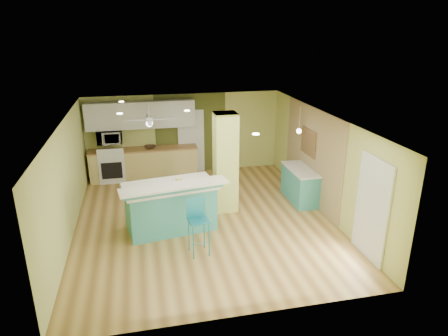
{
  "coord_description": "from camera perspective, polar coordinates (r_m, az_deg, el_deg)",
  "views": [
    {
      "loc": [
        -1.38,
        -8.61,
        4.44
      ],
      "look_at": [
        0.59,
        0.4,
        1.15
      ],
      "focal_mm": 32.0,
      "sensor_mm": 36.0,
      "label": 1
    }
  ],
  "objects": [
    {
      "name": "floor",
      "position": [
        9.79,
        -2.91,
        -7.39
      ],
      "size": [
        6.0,
        7.0,
        0.01
      ],
      "primitive_type": "cube",
      "color": "olive",
      "rests_on": "ground"
    },
    {
      "name": "ceiling",
      "position": [
        8.93,
        -3.18,
        7.1
      ],
      "size": [
        6.0,
        7.0,
        0.01
      ],
      "primitive_type": "cube",
      "color": "white",
      "rests_on": "wall_back"
    },
    {
      "name": "wall_back",
      "position": [
        12.61,
        -5.67,
        4.89
      ],
      "size": [
        6.0,
        0.01,
        2.5
      ],
      "primitive_type": "cube",
      "color": "#BBC167",
      "rests_on": "floor"
    },
    {
      "name": "wall_front",
      "position": [
        6.18,
        2.43,
        -11.48
      ],
      "size": [
        6.0,
        0.01,
        2.5
      ],
      "primitive_type": "cube",
      "color": "#BBC167",
      "rests_on": "floor"
    },
    {
      "name": "wall_left",
      "position": [
        9.33,
        -21.57,
        -1.8
      ],
      "size": [
        0.01,
        7.0,
        2.5
      ],
      "primitive_type": "cube",
      "color": "#BBC167",
      "rests_on": "floor"
    },
    {
      "name": "wall_right",
      "position": [
        10.18,
        13.89,
        0.78
      ],
      "size": [
        0.01,
        7.0,
        2.5
      ],
      "primitive_type": "cube",
      "color": "#BBC167",
      "rests_on": "floor"
    },
    {
      "name": "wood_panel",
      "position": [
        10.68,
        12.43,
        1.8
      ],
      "size": [
        0.02,
        3.4,
        2.5
      ],
      "primitive_type": "cube",
      "color": "#907852",
      "rests_on": "floor"
    },
    {
      "name": "olive_accent",
      "position": [
        12.61,
        -4.76,
        4.93
      ],
      "size": [
        2.2,
        0.02,
        2.5
      ],
      "primitive_type": "cube",
      "color": "#494E1F",
      "rests_on": "floor"
    },
    {
      "name": "interior_door",
      "position": [
        12.65,
        -4.71,
        3.8
      ],
      "size": [
        0.82,
        0.05,
        2.0
      ],
      "primitive_type": "cube",
      "color": "silver",
      "rests_on": "floor"
    },
    {
      "name": "french_door",
      "position": [
        8.38,
        20.34,
        -5.53
      ],
      "size": [
        0.04,
        1.08,
        2.1
      ],
      "primitive_type": "cube",
      "color": "silver",
      "rests_on": "floor"
    },
    {
      "name": "column",
      "position": [
        9.87,
        0.21,
        0.78
      ],
      "size": [
        0.55,
        0.55,
        2.5
      ],
      "primitive_type": "cube",
      "color": "#C6D161",
      "rests_on": "floor"
    },
    {
      "name": "kitchen_run",
      "position": [
        12.46,
        -11.32,
        0.68
      ],
      "size": [
        3.25,
        0.63,
        0.94
      ],
      "color": "tan",
      "rests_on": "floor"
    },
    {
      "name": "stove",
      "position": [
        12.49,
        -15.67,
        0.3
      ],
      "size": [
        0.76,
        0.66,
        1.08
      ],
      "color": "silver",
      "rests_on": "floor"
    },
    {
      "name": "upper_cabinets",
      "position": [
        12.19,
        -11.8,
        7.45
      ],
      "size": [
        3.2,
        0.34,
        0.8
      ],
      "primitive_type": "cube",
      "color": "silver",
      "rests_on": "wall_back"
    },
    {
      "name": "microwave",
      "position": [
        12.24,
        -16.05,
        4.25
      ],
      "size": [
        0.7,
        0.48,
        0.39
      ],
      "primitive_type": "imported",
      "color": "silver",
      "rests_on": "wall_back"
    },
    {
      "name": "ceiling_fan",
      "position": [
        10.88,
        -10.64,
        6.76
      ],
      "size": [
        1.41,
        1.41,
        0.61
      ],
      "color": "silver",
      "rests_on": "ceiling"
    },
    {
      "name": "pendant_lamp",
      "position": [
        10.51,
        10.66,
        5.23
      ],
      "size": [
        0.14,
        0.14,
        0.69
      ],
      "color": "white",
      "rests_on": "ceiling"
    },
    {
      "name": "wall_decor",
      "position": [
        10.76,
        12.0,
        3.63
      ],
      "size": [
        0.03,
        0.9,
        0.7
      ],
      "primitive_type": "cube",
      "color": "brown",
      "rests_on": "wood_panel"
    },
    {
      "name": "peninsula",
      "position": [
        9.2,
        -7.61,
        -5.37
      ],
      "size": [
        2.38,
        1.57,
        1.25
      ],
      "rotation": [
        0.0,
        0.0,
        0.16
      ],
      "color": "teal",
      "rests_on": "floor"
    },
    {
      "name": "bar_stool",
      "position": [
        8.14,
        -3.82,
        -7.04
      ],
      "size": [
        0.44,
        0.44,
        1.18
      ],
      "rotation": [
        0.0,
        0.0,
        0.14
      ],
      "color": "teal",
      "rests_on": "floor"
    },
    {
      "name": "side_counter",
      "position": [
        10.83,
        10.76,
        -2.33
      ],
      "size": [
        0.59,
        1.4,
        0.9
      ],
      "color": "teal",
      "rests_on": "floor"
    },
    {
      "name": "fruit_bowl",
      "position": [
        12.29,
        -10.54,
        2.96
      ],
      "size": [
        0.38,
        0.38,
        0.08
      ],
      "primitive_type": "imported",
      "rotation": [
        0.0,
        0.0,
        -0.12
      ],
      "color": "#3D2719",
      "rests_on": "kitchen_run"
    },
    {
      "name": "canister",
      "position": [
        8.96,
        -6.45,
        -1.91
      ],
      "size": [
        0.16,
        0.16,
        0.17
      ],
      "primitive_type": "cylinder",
      "color": "gold",
      "rests_on": "peninsula"
    }
  ]
}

